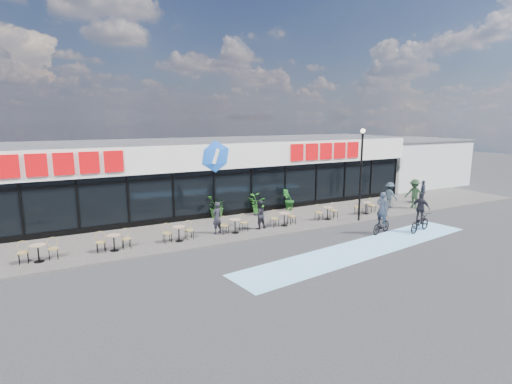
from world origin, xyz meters
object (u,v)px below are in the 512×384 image
(pedestrian_a, at_px, (414,194))
(cyclist_b, at_px, (382,218))
(potted_plant_right, at_px, (288,200))
(potted_plant_mid, at_px, (257,204))
(pedestrian_c, at_px, (423,191))
(potted_plant_left, at_px, (217,207))
(patron_right, at_px, (259,215))
(lamp_post, at_px, (361,167))
(cyclist_a, at_px, (420,218))
(patron_left, at_px, (217,218))
(pedestrian_b, at_px, (390,195))

(pedestrian_a, xyz_separation_m, cyclist_b, (-6.03, -3.12, -0.23))
(potted_plant_right, distance_m, pedestrian_a, 8.39)
(potted_plant_mid, bearing_deg, pedestrian_c, -11.12)
(potted_plant_left, distance_m, patron_right, 3.45)
(lamp_post, distance_m, cyclist_a, 4.21)
(patron_right, xyz_separation_m, cyclist_a, (7.48, -4.24, -0.10))
(patron_left, bearing_deg, cyclist_b, 132.76)
(pedestrian_a, bearing_deg, cyclist_b, -77.97)
(pedestrian_b, distance_m, cyclist_b, 6.26)
(cyclist_b, bearing_deg, cyclist_a, -18.71)
(lamp_post, bearing_deg, cyclist_a, -64.36)
(potted_plant_left, height_order, pedestrian_a, pedestrian_a)
(potted_plant_right, distance_m, cyclist_b, 6.76)
(potted_plant_left, distance_m, pedestrian_b, 11.63)
(potted_plant_left, xyz_separation_m, potted_plant_right, (4.90, -0.24, 0.01))
(patron_left, bearing_deg, lamp_post, 149.16)
(pedestrian_c, bearing_deg, cyclist_a, -2.61)
(pedestrian_a, bearing_deg, patron_right, -107.43)
(potted_plant_right, bearing_deg, patron_right, -141.45)
(pedestrian_c, distance_m, cyclist_a, 7.77)
(pedestrian_c, height_order, cyclist_b, cyclist_b)
(pedestrian_b, bearing_deg, potted_plant_mid, 66.96)
(potted_plant_mid, distance_m, patron_left, 4.70)
(potted_plant_right, bearing_deg, cyclist_a, -63.12)
(potted_plant_left, height_order, cyclist_b, cyclist_b)
(patron_left, distance_m, patron_right, 2.35)
(patron_left, xyz_separation_m, pedestrian_c, (15.87, 0.36, -0.04))
(potted_plant_left, bearing_deg, patron_right, -71.28)
(potted_plant_left, relative_size, potted_plant_mid, 1.08)
(pedestrian_a, distance_m, pedestrian_c, 2.35)
(lamp_post, xyz_separation_m, potted_plant_right, (-2.21, 4.20, -2.46))
(potted_plant_right, height_order, pedestrian_b, pedestrian_b)
(cyclist_b, bearing_deg, patron_right, 146.77)
(pedestrian_b, xyz_separation_m, cyclist_a, (-2.72, -4.74, -0.17))
(potted_plant_mid, distance_m, pedestrian_c, 12.28)
(lamp_post, distance_m, potted_plant_right, 5.34)
(pedestrian_b, bearing_deg, pedestrian_c, -94.98)
(lamp_post, bearing_deg, potted_plant_right, 117.77)
(potted_plant_left, xyz_separation_m, cyclist_a, (8.58, -7.50, 0.00))
(lamp_post, xyz_separation_m, cyclist_b, (-0.59, -2.37, -2.41))
(potted_plant_mid, relative_size, cyclist_a, 0.59)
(cyclist_a, bearing_deg, pedestrian_a, 43.93)
(pedestrian_a, height_order, pedestrian_b, pedestrian_a)
(pedestrian_b, bearing_deg, potted_plant_right, 61.36)
(pedestrian_c, bearing_deg, potted_plant_mid, -52.45)
(patron_right, bearing_deg, cyclist_b, 139.95)
(pedestrian_c, bearing_deg, patron_left, -40.05)
(potted_plant_mid, distance_m, patron_right, 3.34)
(pedestrian_a, bearing_deg, potted_plant_right, -129.58)
(potted_plant_right, distance_m, cyclist_a, 8.15)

